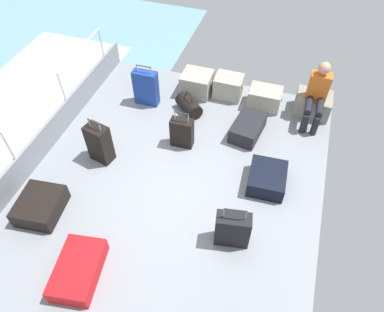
{
  "coord_description": "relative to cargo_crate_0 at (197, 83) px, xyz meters",
  "views": [
    {
      "loc": [
        1.3,
        -3.19,
        4.37
      ],
      "look_at": [
        0.18,
        0.31,
        0.25
      ],
      "focal_mm": 33.94,
      "sensor_mm": 36.0,
      "label": 1
    }
  ],
  "objects": [
    {
      "name": "ground_plane",
      "position": [
        0.3,
        -2.11,
        -0.24
      ],
      "size": [
        4.4,
        5.2,
        0.06
      ],
      "primitive_type": "cube",
      "color": "gray"
    },
    {
      "name": "gunwale_port",
      "position": [
        -1.87,
        -2.11,
        0.02
      ],
      "size": [
        0.06,
        5.2,
        0.45
      ],
      "primitive_type": "cube",
      "color": "gray",
      "rests_on": "ground_plane"
    },
    {
      "name": "railing_port",
      "position": [
        -1.87,
        -2.11,
        0.57
      ],
      "size": [
        0.04,
        4.2,
        1.02
      ],
      "color": "silver",
      "rests_on": "ground_plane"
    },
    {
      "name": "cargo_crate_0",
      "position": [
        0.0,
        0.0,
        0.0
      ],
      "size": [
        0.58,
        0.49,
        0.41
      ],
      "color": "#9E9989",
      "rests_on": "ground_plane"
    },
    {
      "name": "cargo_crate_1",
      "position": [
        0.59,
        0.09,
        -0.0
      ],
      "size": [
        0.54,
        0.41,
        0.41
      ],
      "color": "#9E9989",
      "rests_on": "ground_plane"
    },
    {
      "name": "cargo_crate_2",
      "position": [
        1.29,
        -0.0,
        -0.03
      ],
      "size": [
        0.61,
        0.42,
        0.36
      ],
      "color": "#9E9989",
      "rests_on": "ground_plane"
    },
    {
      "name": "cargo_crate_3",
      "position": [
        2.13,
        0.08,
        -0.02
      ],
      "size": [
        0.64,
        0.49,
        0.38
      ],
      "color": "gray",
      "rests_on": "ground_plane"
    },
    {
      "name": "passenger_seated",
      "position": [
        2.13,
        -0.1,
        0.35
      ],
      "size": [
        0.34,
        0.66,
        1.08
      ],
      "color": "orange",
      "rests_on": "ground_plane"
    },
    {
      "name": "suitcase_0",
      "position": [
        -0.93,
        -2.06,
        0.13
      ],
      "size": [
        0.39,
        0.3,
        0.8
      ],
      "color": "black",
      "rests_on": "ground_plane"
    },
    {
      "name": "suitcase_1",
      "position": [
        1.37,
        -2.87,
        0.07
      ],
      "size": [
        0.48,
        0.29,
        0.73
      ],
      "color": "black",
      "rests_on": "ground_plane"
    },
    {
      "name": "suitcase_2",
      "position": [
        -1.28,
        -3.24,
        -0.07
      ],
      "size": [
        0.63,
        0.7,
        0.27
      ],
      "color": "black",
      "rests_on": "ground_plane"
    },
    {
      "name": "suitcase_3",
      "position": [
        1.65,
        -1.79,
        -0.07
      ],
      "size": [
        0.57,
        0.65,
        0.27
      ],
      "color": "black",
      "rests_on": "ground_plane"
    },
    {
      "name": "suitcase_4",
      "position": [
        -0.31,
        -3.9,
        -0.09
      ],
      "size": [
        0.62,
        0.87,
        0.24
      ],
      "color": "red",
      "rests_on": "ground_plane"
    },
    {
      "name": "suitcase_5",
      "position": [
        1.15,
        -0.82,
        -0.07
      ],
      "size": [
        0.54,
        0.77,
        0.28
      ],
      "color": "black",
      "rests_on": "ground_plane"
    },
    {
      "name": "suitcase_6",
      "position": [
        0.18,
        -1.38,
        0.05
      ],
      "size": [
        0.37,
        0.2,
        0.69
      ],
      "color": "black",
      "rests_on": "ground_plane"
    },
    {
      "name": "suitcase_8",
      "position": [
        -0.78,
        -0.56,
        0.13
      ],
      "size": [
        0.44,
        0.19,
        0.8
      ],
      "color": "navy",
      "rests_on": "ground_plane"
    },
    {
      "name": "duffel_bag",
      "position": [
        0.03,
        -0.58,
        -0.06
      ],
      "size": [
        0.57,
        0.56,
        0.42
      ],
      "color": "black",
      "rests_on": "ground_plane"
    }
  ]
}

